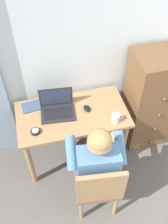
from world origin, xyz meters
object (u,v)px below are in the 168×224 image
desk (73,121)px  coffee_mug (116,118)px  computer_mouse (87,108)px  desk_clock (35,131)px  chair (98,186)px  person_seated (96,158)px  dresser (150,100)px  notebook_pad (32,106)px  laptop (57,108)px

desk → coffee_mug: bearing=-27.7°
computer_mouse → coffee_mug: size_ratio=0.83×
desk_clock → computer_mouse: bearing=17.5°
chair → person_seated: 0.26m
chair → desk_clock: size_ratio=9.60×
dresser → notebook_pad: size_ratio=5.83×
computer_mouse → desk: bearing=-179.4°
desk → desk_clock: size_ratio=12.63×
dresser → laptop: 1.08m
dresser → person_seated: 1.03m
coffee_mug → dresser: bearing=29.4°
dresser → computer_mouse: 0.78m
desk → person_seated: 0.54m
computer_mouse → desk_clock: size_ratio=1.11×
dresser → chair: dresser is taller
desk → desk_clock: bearing=-158.1°
desk_clock → chair: bearing=-49.1°
desk_clock → notebook_pad: desk_clock is taller
desk → chair: bearing=-83.2°
person_seated → desk: bearing=101.1°
dresser → chair: size_ratio=1.42×
computer_mouse → dresser: bearing=0.4°
desk → coffee_mug: size_ratio=9.47×
desk → laptop: bearing=154.2°
person_seated → laptop: (-0.24, 0.60, 0.12)m
chair → laptop: laptop is taller
dresser → notebook_pad: bearing=175.7°
notebook_pad → chair: bearing=-68.8°
chair → coffee_mug: bearing=58.2°
person_seated → computer_mouse: size_ratio=11.82×
coffee_mug → notebook_pad: bearing=153.0°
chair → coffee_mug: chair is taller
coffee_mug → computer_mouse: bearing=136.5°
laptop → notebook_pad: bearing=153.4°
laptop → notebook_pad: size_ratio=1.72×
chair → computer_mouse: 0.78m
desk_clock → coffee_mug: bearing=-3.6°
laptop → desk_clock: laptop is taller
desk → computer_mouse: 0.21m
notebook_pad → coffee_mug: (0.78, -0.40, 0.04)m
chair → desk: bearing=96.8°
dresser → coffee_mug: dresser is taller
laptop → computer_mouse: laptop is taller
desk → desk_clock: 0.44m
notebook_pad → person_seated: bearing=-62.1°
person_seated → laptop: person_seated is taller
desk → laptop: size_ratio=3.14×
laptop → chair: bearing=-73.8°
notebook_pad → coffee_mug: bearing=-33.5°
desk_clock → coffee_mug: coffee_mug is taller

